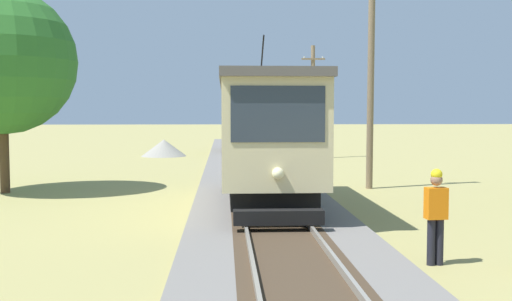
% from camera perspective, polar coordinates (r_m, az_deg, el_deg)
% --- Properties ---
extents(red_tram, '(2.60, 8.54, 4.79)m').
position_cam_1_polar(red_tram, '(17.29, 0.92, 1.64)').
color(red_tram, beige).
rests_on(red_tram, rail_right).
extents(freight_car, '(2.40, 5.20, 2.31)m').
position_cam_1_polar(freight_car, '(40.33, -1.35, 1.96)').
color(freight_car, '#384C33').
rests_on(freight_car, rail_right).
extents(utility_pole_mid, '(1.40, 0.33, 8.37)m').
position_cam_1_polar(utility_pole_mid, '(22.21, 10.86, 7.44)').
color(utility_pole_mid, '#7A664C').
rests_on(utility_pole_mid, ground).
extents(utility_pole_far, '(1.40, 0.56, 6.73)m').
position_cam_1_polar(utility_pole_far, '(36.00, 5.44, 4.75)').
color(utility_pole_far, '#7A664C').
rests_on(utility_pole_far, ground).
extents(gravel_pile, '(2.83, 2.83, 1.05)m').
position_cam_1_polar(gravel_pile, '(38.07, -8.74, 0.26)').
color(gravel_pile, gray).
rests_on(gravel_pile, ground).
extents(track_worker, '(0.40, 0.27, 1.78)m').
position_cam_1_polar(track_worker, '(11.53, 16.72, -5.63)').
color(track_worker, black).
rests_on(track_worker, ground).
extents(tree_left_far, '(5.03, 5.03, 7.06)m').
position_cam_1_polar(tree_left_far, '(22.48, -23.00, 7.81)').
color(tree_left_far, '#4C3823').
rests_on(tree_left_far, ground).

